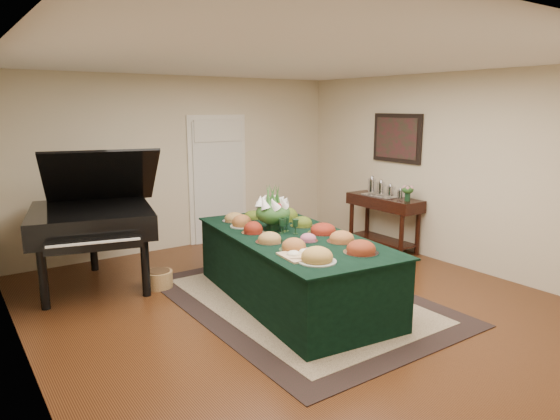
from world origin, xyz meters
TOP-DOWN VIEW (x-y plane):
  - ground at (0.00, 0.00)m, footprint 6.00×6.00m
  - area_rug at (0.09, 0.04)m, footprint 2.48×3.47m
  - kitchen_doorway at (0.60, 2.97)m, footprint 1.05×0.07m
  - buffet_table at (0.02, 0.08)m, footprint 1.59×2.86m
  - food_platters at (0.02, 0.08)m, footprint 1.14×2.28m
  - cutting_board at (-0.40, -0.63)m, footprint 0.40×0.40m
  - green_goblets at (0.02, 0.20)m, footprint 0.18×0.23m
  - floral_centerpiece at (-0.01, 0.44)m, footprint 0.43×0.43m
  - grand_piano at (-1.71, 1.90)m, footprint 1.82×1.95m
  - wicker_basket at (-1.10, 1.38)m, footprint 0.34×0.34m
  - mahogany_sideboard at (2.50, 1.02)m, footprint 0.45×1.27m
  - tea_service at (2.50, 1.05)m, footprint 0.34×0.74m
  - pink_bouquet at (2.50, 0.56)m, footprint 0.19×0.19m
  - wall_painting at (2.72, 1.02)m, footprint 0.05×0.95m

SIDE VIEW (x-z plane):
  - ground at x=0.00m, z-range 0.00..0.00m
  - area_rug at x=0.09m, z-range 0.00..0.01m
  - wicker_basket at x=-1.10m, z-range 0.00..0.21m
  - buffet_table at x=0.02m, z-range 0.00..0.80m
  - mahogany_sideboard at x=2.50m, z-range 0.23..1.08m
  - cutting_board at x=-0.40m, z-range 0.78..0.87m
  - food_platters at x=0.02m, z-range 0.78..0.91m
  - grand_piano at x=-1.71m, z-range 0.00..1.74m
  - green_goblets at x=0.02m, z-range 0.79..0.97m
  - tea_service at x=2.50m, z-range 0.81..1.11m
  - pink_bouquet at x=2.50m, z-range 0.89..1.13m
  - kitchen_doorway at x=0.60m, z-range -0.03..2.07m
  - floral_centerpiece at x=-0.01m, z-range 0.83..1.26m
  - wall_painting at x=2.72m, z-range 1.38..2.12m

